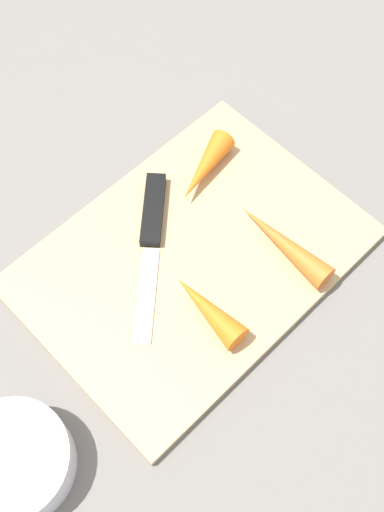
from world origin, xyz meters
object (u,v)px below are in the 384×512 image
object	(u,v)px
carrot_medium	(204,168)
cutting_board	(192,258)
small_bowl	(14,462)
carrot_shortest	(207,308)
knife	(152,220)
carrot_longest	(283,243)

from	to	relation	value
carrot_medium	cutting_board	bearing A→B (deg)	21.65
cutting_board	small_bowl	xyz separation A→B (m)	(0.27, 0.04, 0.02)
carrot_shortest	knife	bearing A→B (deg)	-13.79
carrot_shortest	small_bowl	xyz separation A→B (m)	(0.23, -0.02, -0.01)
carrot_medium	small_bowl	distance (m)	0.37
cutting_board	carrot_longest	world-z (taller)	carrot_longest
cutting_board	carrot_longest	size ratio (longest dim) A/B	2.95
knife	small_bowl	world-z (taller)	small_bowl
cutting_board	carrot_medium	xyz separation A→B (m)	(-0.08, -0.07, 0.02)
knife	small_bowl	distance (m)	0.29
cutting_board	small_bowl	size ratio (longest dim) A/B	3.26
cutting_board	carrot_shortest	bearing A→B (deg)	58.56
carrot_shortest	small_bowl	bearing A→B (deg)	87.50
small_bowl	knife	bearing A→B (deg)	-159.05
cutting_board	small_bowl	bearing A→B (deg)	8.70
knife	carrot_medium	xyz separation A→B (m)	(-0.09, -0.00, 0.01)
knife	small_bowl	xyz separation A→B (m)	(0.27, 0.10, 0.00)
carrot_shortest	small_bowl	world-z (taller)	small_bowl
carrot_medium	carrot_shortest	bearing A→B (deg)	29.72
carrot_shortest	carrot_medium	distance (m)	0.17
carrot_medium	knife	bearing A→B (deg)	-13.19
carrot_longest	carrot_medium	xyz separation A→B (m)	(-0.01, -0.13, 0.00)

